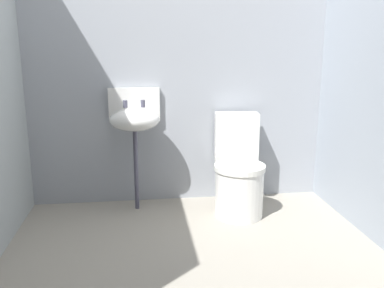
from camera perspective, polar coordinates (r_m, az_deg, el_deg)
ground_plane at (r=2.68m, az=0.82°, el=-17.03°), size 2.90×2.70×0.08m
wall_back at (r=3.51m, az=-1.94°, el=10.66°), size 2.90×0.10×2.30m
toilet_near_wall at (r=3.34m, az=6.43°, el=-4.08°), size 0.45×0.63×0.78m
sink at (r=3.33m, az=-7.97°, el=3.49°), size 0.42×0.35×0.99m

